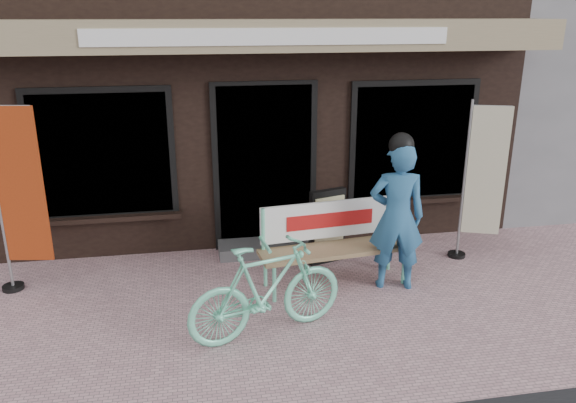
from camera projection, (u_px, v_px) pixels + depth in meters
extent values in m
plane|color=#C4959C|center=(293.00, 320.00, 5.76)|extent=(70.00, 70.00, 0.00)
cube|color=black|center=(241.00, 85.00, 9.85)|extent=(7.00, 6.00, 3.60)
cube|color=gray|center=(267.00, 35.00, 6.42)|extent=(7.00, 0.80, 0.35)
cube|color=white|center=(273.00, 37.00, 6.04)|extent=(4.00, 0.02, 0.18)
cube|color=black|center=(265.00, 167.00, 7.25)|extent=(1.20, 0.06, 2.10)
cube|color=black|center=(265.00, 167.00, 7.24)|extent=(1.35, 0.04, 2.20)
cube|color=black|center=(102.00, 155.00, 6.84)|extent=(1.60, 0.06, 1.50)
cube|color=black|center=(413.00, 142.00, 7.51)|extent=(1.60, 0.06, 1.50)
cube|color=black|center=(102.00, 155.00, 6.83)|extent=(1.75, 0.04, 1.65)
cube|color=black|center=(413.00, 142.00, 7.50)|extent=(1.75, 0.04, 1.65)
cube|color=black|center=(109.00, 218.00, 7.04)|extent=(1.80, 0.18, 0.06)
cube|color=black|center=(410.00, 200.00, 7.71)|extent=(1.80, 0.18, 0.06)
cube|color=#59595B|center=(268.00, 247.00, 7.36)|extent=(1.30, 0.45, 0.15)
cylinder|color=#71DEB5|center=(274.00, 285.00, 6.07)|extent=(0.05, 0.05, 0.41)
cylinder|color=#71DEB5|center=(265.00, 270.00, 6.42)|extent=(0.05, 0.05, 0.41)
cylinder|color=#71DEB5|center=(404.00, 267.00, 6.49)|extent=(0.05, 0.05, 0.41)
cylinder|color=#71DEB5|center=(389.00, 254.00, 6.84)|extent=(0.05, 0.05, 0.41)
cube|color=#90734F|center=(335.00, 250.00, 6.38)|extent=(1.79, 0.63, 0.05)
cylinder|color=#71DEB5|center=(263.00, 231.00, 6.26)|extent=(0.05, 0.05, 0.53)
cylinder|color=#71DEB5|center=(392.00, 217.00, 6.69)|extent=(0.05, 0.05, 0.53)
cube|color=white|center=(329.00, 219.00, 6.48)|extent=(1.65, 0.22, 0.44)
cube|color=#B21414|center=(330.00, 220.00, 6.46)|extent=(1.04, 0.13, 0.17)
cylinder|color=#71DEB5|center=(265.00, 244.00, 6.10)|extent=(0.09, 0.43, 0.04)
cylinder|color=#71DEB5|center=(402.00, 229.00, 6.55)|extent=(0.09, 0.43, 0.04)
imported|color=#295F8E|center=(397.00, 217.00, 6.22)|extent=(0.69, 0.52, 1.69)
sphere|color=black|center=(401.00, 145.00, 5.96)|extent=(0.32, 0.32, 0.27)
imported|color=#71DEB5|center=(267.00, 290.00, 5.36)|extent=(1.66, 0.89, 0.96)
cylinder|color=gray|center=(6.00, 106.00, 5.74)|extent=(0.49, 0.11, 0.02)
cube|color=#9D3211|center=(21.00, 186.00, 6.01)|extent=(0.49, 0.11, 1.72)
cylinder|color=black|center=(13.00, 287.00, 6.40)|extent=(0.27, 0.27, 0.05)
cylinder|color=gray|center=(464.00, 181.00, 6.95)|extent=(0.04, 0.04, 2.02)
cylinder|color=gray|center=(492.00, 106.00, 6.61)|extent=(0.44, 0.18, 0.02)
cube|color=beige|center=(486.00, 172.00, 6.86)|extent=(0.44, 0.19, 1.61)
cylinder|color=black|center=(456.00, 255.00, 7.26)|extent=(0.28, 0.28, 0.05)
cube|color=black|center=(327.00, 226.00, 6.96)|extent=(0.48, 0.22, 0.96)
cube|color=beige|center=(330.00, 220.00, 6.88)|extent=(0.39, 0.14, 0.58)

